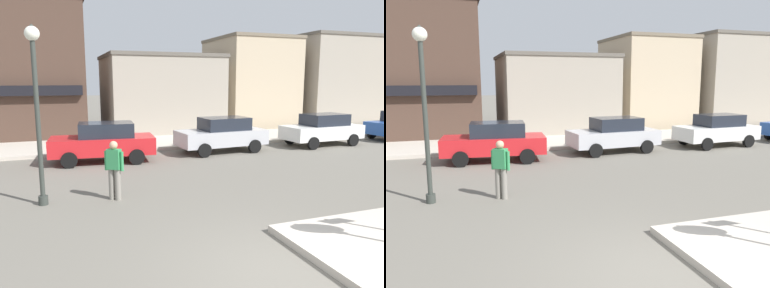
% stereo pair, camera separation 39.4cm
% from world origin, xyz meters
% --- Properties ---
extents(ground_plane, '(160.00, 160.00, 0.00)m').
position_xyz_m(ground_plane, '(0.00, 0.00, 0.00)').
color(ground_plane, '#6B665B').
extents(kerb_far, '(80.00, 4.00, 0.15)m').
position_xyz_m(kerb_far, '(0.00, 13.57, 0.07)').
color(kerb_far, beige).
rests_on(kerb_far, ground).
extents(lamp_post, '(0.36, 0.36, 4.54)m').
position_xyz_m(lamp_post, '(-3.92, 5.27, 2.96)').
color(lamp_post, '#333833').
rests_on(lamp_post, ground).
extents(parked_car_nearest, '(4.15, 2.18, 1.56)m').
position_xyz_m(parked_car_nearest, '(-1.75, 10.07, 0.81)').
color(parked_car_nearest, red).
rests_on(parked_car_nearest, ground).
extents(parked_car_second, '(4.10, 2.07, 1.56)m').
position_xyz_m(parked_car_second, '(3.52, 10.36, 0.81)').
color(parked_car_second, '#B7B7BC').
rests_on(parked_car_second, ground).
extents(parked_car_third, '(4.08, 2.04, 1.56)m').
position_xyz_m(parked_car_third, '(8.97, 10.26, 0.81)').
color(parked_car_third, white).
rests_on(parked_car_third, ground).
extents(pedestrian_crossing_near, '(0.50, 0.39, 1.61)m').
position_xyz_m(pedestrian_crossing_near, '(-2.10, 5.06, 0.87)').
color(pedestrian_crossing_near, gray).
rests_on(pedestrian_crossing_near, ground).
extents(building_storefront_left_near, '(6.84, 6.20, 4.73)m').
position_xyz_m(building_storefront_left_near, '(2.82, 18.30, 2.37)').
color(building_storefront_left_near, '#9E9384').
rests_on(building_storefront_left_near, ground).
extents(building_storefront_left_mid, '(5.18, 5.81, 6.13)m').
position_xyz_m(building_storefront_left_mid, '(9.74, 19.16, 3.07)').
color(building_storefront_left_mid, tan).
rests_on(building_storefront_left_mid, ground).
extents(building_storefront_right_near, '(8.04, 6.98, 6.43)m').
position_xyz_m(building_storefront_right_near, '(17.00, 19.26, 3.22)').
color(building_storefront_right_near, '#9E9384').
rests_on(building_storefront_right_near, ground).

